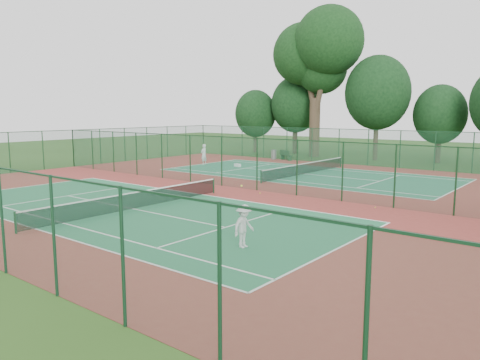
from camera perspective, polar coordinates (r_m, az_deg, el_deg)
name	(u,v)px	position (r m, az deg, el deg)	size (l,w,h in m)	color
ground	(239,188)	(32.05, -0.14, -0.98)	(120.00, 120.00, 0.00)	#274B17
red_pad	(239,188)	(32.05, -0.14, -0.97)	(40.00, 36.00, 0.01)	maroon
court_near	(134,209)	(25.74, -12.74, -3.49)	(23.77, 10.97, 0.01)	#216A41
court_far	(306,174)	(39.41, 8.04, 0.72)	(23.77, 10.97, 0.01)	#216848
fence_north	(353,147)	(47.18, 13.64, 3.96)	(40.00, 0.09, 3.50)	#1A4E2E
fence_west	(73,148)	(46.90, -19.67, 3.68)	(0.09, 36.00, 3.50)	#17472D
fence_divider	(239,163)	(31.81, -0.14, 2.15)	(40.00, 0.09, 3.50)	#18482E
tennis_net_near	(134,200)	(25.64, -12.78, -2.33)	(0.10, 12.90, 0.97)	#163C20
tennis_net_far	(306,168)	(39.34, 8.05, 1.49)	(0.10, 12.90, 0.97)	#163D24
player_near	(244,226)	(18.01, 0.47, -5.65)	(1.08, 0.62, 1.67)	silver
player_far	(204,154)	(45.91, -4.44, 3.13)	(0.73, 0.48, 2.01)	white
trash_bin	(274,155)	(51.09, 4.13, 3.11)	(0.57, 0.57, 1.03)	slate
bench	(286,155)	(50.29, 5.60, 3.04)	(1.76, 1.12, 1.05)	#123418
kit_bag	(237,165)	(44.21, -0.32, 1.81)	(0.74, 0.28, 0.28)	white
stray_ball_a	(260,193)	(29.83, 2.45, -1.60)	(0.08, 0.08, 0.08)	#C5E435
stray_ball_b	(375,207)	(26.49, 16.16, -3.23)	(0.07, 0.07, 0.07)	#C6E134
stray_ball_c	(211,186)	(32.70, -3.58, -0.74)	(0.06, 0.06, 0.06)	#AECE30
big_tree	(318,52)	(55.02, 9.50, 15.12)	(10.82, 7.92, 16.62)	#3C2E20
evergreen_row	(382,160)	(52.87, 16.92, 2.37)	(39.00, 5.00, 12.00)	black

